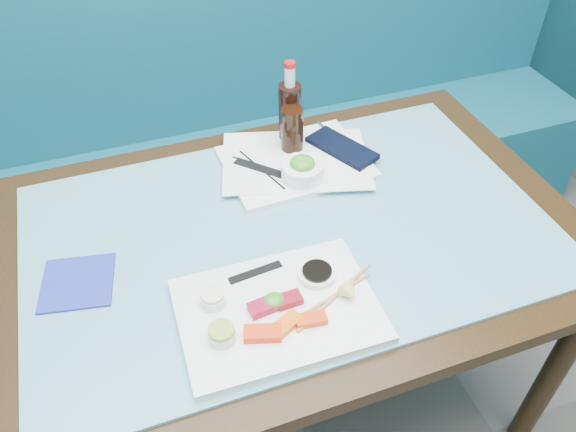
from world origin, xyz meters
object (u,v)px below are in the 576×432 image
object	(u,v)px
serving_tray	(296,162)
cola_bottle_body	(290,114)
seaweed_bowl	(302,171)
blue_napkin	(78,283)
booth_bench	(216,158)
cola_glass	(292,129)
sashimi_plate	(278,311)
dining_table	(290,255)

from	to	relation	value
serving_tray	cola_bottle_body	bearing A→B (deg)	76.17
seaweed_bowl	blue_napkin	world-z (taller)	seaweed_bowl
cola_bottle_body	booth_bench	bearing A→B (deg)	103.76
cola_glass	booth_bench	bearing A→B (deg)	101.20
sashimi_plate	booth_bench	bearing A→B (deg)	85.60
cola_bottle_body	dining_table	bearing A→B (deg)	-109.87
cola_glass	blue_napkin	size ratio (longest dim) A/B	0.84
dining_table	cola_glass	distance (m)	0.35
cola_glass	cola_bottle_body	size ratio (longest dim) A/B	0.71
sashimi_plate	serving_tray	world-z (taller)	sashimi_plate
dining_table	sashimi_plate	distance (m)	0.27
sashimi_plate	serving_tray	xyz separation A→B (m)	(0.21, 0.46, -0.00)
dining_table	cola_bottle_body	distance (m)	0.40
serving_tray	blue_napkin	bearing A→B (deg)	-160.42
cola_glass	cola_bottle_body	distance (m)	0.06
booth_bench	cola_glass	bearing A→B (deg)	-78.80
cola_glass	blue_napkin	xyz separation A→B (m)	(-0.60, -0.29, -0.07)
cola_glass	dining_table	bearing A→B (deg)	-111.07
dining_table	blue_napkin	size ratio (longest dim) A/B	9.33
dining_table	blue_napkin	distance (m)	0.50
booth_bench	seaweed_bowl	world-z (taller)	booth_bench
booth_bench	serving_tray	size ratio (longest dim) A/B	8.03
dining_table	seaweed_bowl	xyz separation A→B (m)	(0.09, 0.15, 0.13)
cola_bottle_body	serving_tray	bearing A→B (deg)	-101.76
booth_bench	cola_glass	xyz separation A→B (m)	(0.11, -0.55, 0.46)
booth_bench	blue_napkin	size ratio (longest dim) A/B	19.99
booth_bench	dining_table	xyz separation A→B (m)	(0.00, -0.84, 0.29)
seaweed_bowl	dining_table	bearing A→B (deg)	-120.10
serving_tray	blue_napkin	xyz separation A→B (m)	(-0.59, -0.23, -0.00)
serving_tray	seaweed_bowl	bearing A→B (deg)	-99.67
blue_napkin	sashimi_plate	bearing A→B (deg)	-30.46
sashimi_plate	cola_glass	size ratio (longest dim) A/B	3.20
serving_tray	seaweed_bowl	xyz separation A→B (m)	(-0.01, -0.07, 0.03)
dining_table	sashimi_plate	bearing A→B (deg)	-115.53
dining_table	blue_napkin	bearing A→B (deg)	-179.60
sashimi_plate	blue_napkin	world-z (taller)	sashimi_plate
booth_bench	blue_napkin	bearing A→B (deg)	-120.07
booth_bench	dining_table	size ratio (longest dim) A/B	2.14
serving_tray	booth_bench	bearing A→B (deg)	97.23
serving_tray	cola_glass	distance (m)	0.09
booth_bench	serving_tray	distance (m)	0.73
dining_table	cola_glass	xyz separation A→B (m)	(0.11, 0.28, 0.17)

